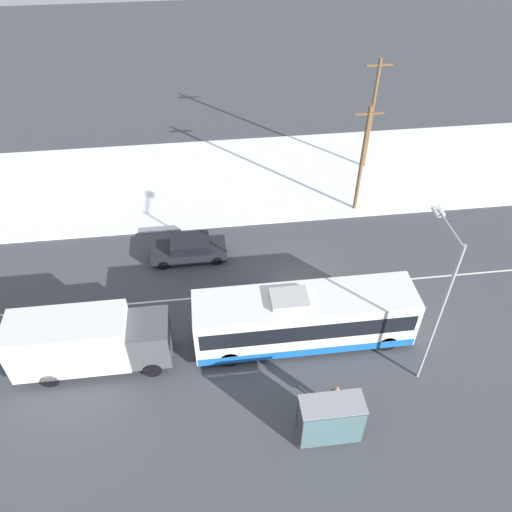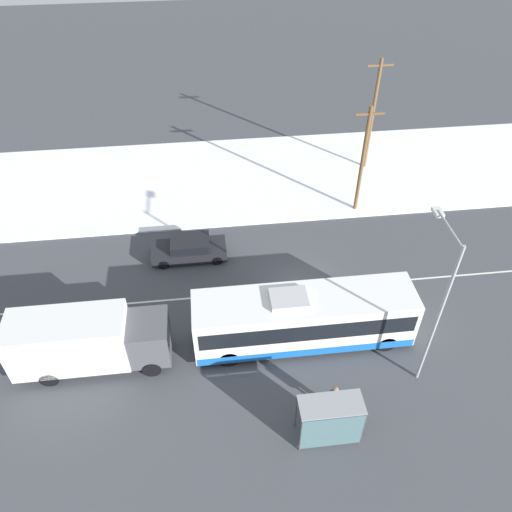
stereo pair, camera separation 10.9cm
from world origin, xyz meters
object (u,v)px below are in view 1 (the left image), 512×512
box_truck (87,341)px  sedan_car (189,248)px  pedestrian_at_stop (335,396)px  bus_shelter (333,419)px  utility_pole_snowlot (372,114)px  city_bus (304,318)px  utility_pole_roadside (362,159)px  streetlamp (439,294)px

box_truck → sedan_car: box_truck is taller
pedestrian_at_stop → bus_shelter: size_ratio=0.66×
sedan_car → bus_shelter: 13.90m
utility_pole_snowlot → city_bus: bearing=-116.2°
utility_pole_roadside → utility_pole_snowlot: size_ratio=0.90×
sedan_car → utility_pole_roadside: (11.29, 3.66, 3.16)m
city_bus → box_truck: bearing=-178.5°
city_bus → box_truck: (-10.48, -0.28, 0.17)m
pedestrian_at_stop → utility_pole_roadside: size_ratio=0.24×
bus_shelter → streetlamp: (5.00, 3.20, 3.52)m
city_bus → utility_pole_roadside: size_ratio=1.45×
sedan_car → utility_pole_roadside: utility_pole_roadside is taller
streetlamp → utility_pole_snowlot: (2.75, 18.35, -0.84)m
city_bus → bus_shelter: city_bus is taller
bus_shelter → city_bus: bearing=90.9°
box_truck → pedestrian_at_stop: bearing=-19.6°
pedestrian_at_stop → utility_pole_roadside: bearing=71.1°
box_truck → pedestrian_at_stop: box_truck is taller
bus_shelter → utility_pole_roadside: size_ratio=0.36×
city_bus → bus_shelter: bearing=-89.1°
city_bus → bus_shelter: size_ratio=4.05×
sedan_car → bus_shelter: bus_shelter is taller
city_bus → utility_pole_snowlot: size_ratio=1.31×
sedan_car → box_truck: bearing=56.3°
sedan_car → streetlamp: bearing=138.5°
streetlamp → utility_pole_snowlot: size_ratio=1.00×
pedestrian_at_stop → utility_pole_roadside: utility_pole_roadside is taller
streetlamp → city_bus: bearing=154.7°
pedestrian_at_stop → streetlamp: bearing=21.8°
sedan_car → utility_pole_roadside: size_ratio=0.59×
box_truck → bus_shelter: bearing=-26.8°
pedestrian_at_stop → streetlamp: size_ratio=0.21×
city_bus → box_truck: 10.48m
utility_pole_roadside → utility_pole_snowlot: (2.14, 5.24, 0.41)m
sedan_car → city_bus: bearing=128.5°
utility_pole_roadside → bus_shelter: bearing=-109.0°
city_bus → pedestrian_at_stop: (0.60, -4.21, -0.50)m
streetlamp → utility_pole_snowlot: 18.57m
sedan_car → pedestrian_at_stop: size_ratio=2.52×
utility_pole_roadside → city_bus: bearing=-118.0°
city_bus → bus_shelter: 5.61m
streetlamp → box_truck: bearing=172.2°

